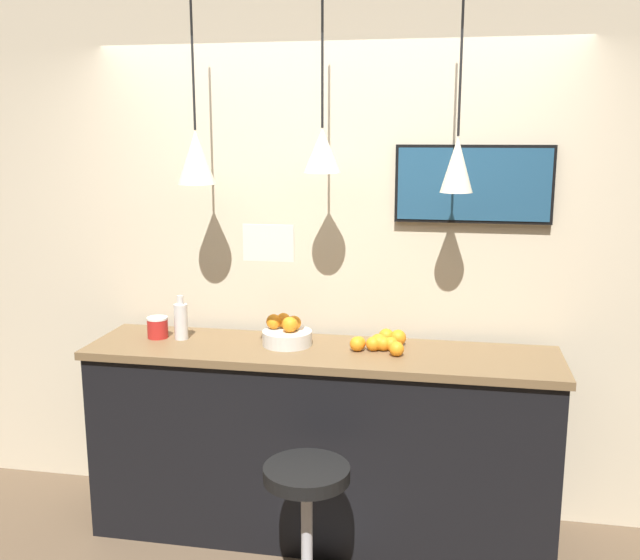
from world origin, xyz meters
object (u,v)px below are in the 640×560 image
Objects in this scene: juice_bottle at (181,321)px; mounted_tv at (473,184)px; fruit_bowl at (287,333)px; spread_jar at (158,327)px; bar_stool at (307,517)px.

mounted_tv reaches higher than juice_bottle.
fruit_bowl is 1.20m from mounted_tv.
juice_bottle is at bearing -0.00° from spread_jar.
bar_stool is at bearing -34.32° from spread_jar.
mounted_tv is at bearing 17.11° from fruit_bowl.
juice_bottle is 1.64m from mounted_tv.
mounted_tv reaches higher than bar_stool.
mounted_tv is (1.46, 0.28, 0.70)m from juice_bottle.
mounted_tv reaches higher than spread_jar.
spread_jar is 1.78m from mounted_tv.
spread_jar is (-0.69, -0.01, -0.00)m from fruit_bowl.
bar_stool is at bearing -126.17° from mounted_tv.
fruit_bowl is at bearing 0.60° from juice_bottle.
juice_bottle is (-0.79, 0.63, 0.67)m from bar_stool.
spread_jar is (-0.13, 0.00, -0.04)m from juice_bottle.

